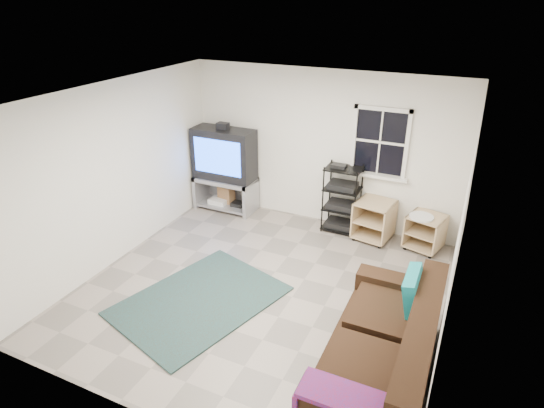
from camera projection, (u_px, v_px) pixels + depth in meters
The scene contains 8 objects.
room at pixel (379, 147), 7.06m from camera, with size 4.60×4.62×4.60m.
tv_unit at pixel (225, 163), 8.09m from camera, with size 1.10×0.55×1.62m.
av_rack at pixel (342, 203), 7.49m from camera, with size 0.58×0.42×1.15m.
side_table_left at pixel (375, 218), 7.32m from camera, with size 0.64×0.64×0.66m.
side_table_right at pixel (426, 229), 7.03m from camera, with size 0.63×0.63×0.59m.
sofa at pixel (383, 356), 4.56m from camera, with size 0.98×2.21×1.01m.
shag_rug at pixel (200, 300), 5.93m from camera, with size 1.49×2.05×0.02m, color black.
paper_bag at pixel (226, 196), 8.45m from camera, with size 0.28×0.18×0.41m, color #A16B48.
Camera 1 is at (2.27, -4.57, 3.68)m, focal length 30.00 mm.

